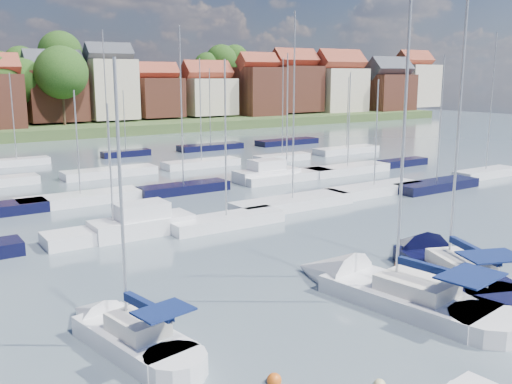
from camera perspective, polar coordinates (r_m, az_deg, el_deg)
ground at (r=60.45m, az=-13.91°, el=0.96°), size 260.00×260.00×0.00m
sailboat_left at (r=24.78m, az=-13.23°, el=-13.67°), size 3.97×9.33×12.43m
sailboat_centre at (r=29.43m, az=11.94°, el=-9.50°), size 5.27×13.06×17.19m
sailboat_navy at (r=33.93m, az=17.76°, el=-6.94°), size 7.61×12.79×17.20m
buoy_c at (r=21.55m, az=1.83°, el=-18.53°), size 0.53×0.53×0.53m
buoy_d at (r=29.22m, az=24.11°, el=-11.19°), size 0.49×0.49×0.49m
buoy_e at (r=34.10m, az=14.14°, el=-7.26°), size 0.55×0.55×0.55m
buoy_g at (r=23.63m, az=-8.28°, el=-15.78°), size 0.50×0.50×0.50m
buoy_h at (r=25.93m, az=-15.15°, el=-13.49°), size 0.41×0.41×0.41m
marina_field at (r=56.60m, az=-10.44°, el=0.84°), size 79.62×41.41×15.93m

